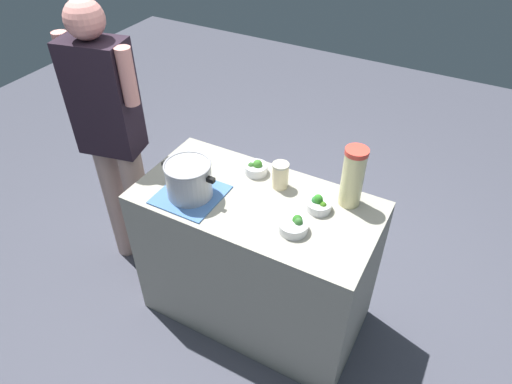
{
  "coord_description": "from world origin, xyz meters",
  "views": [
    {
      "loc": [
        -0.84,
        1.54,
        2.39
      ],
      "look_at": [
        0.0,
        0.0,
        0.95
      ],
      "focal_mm": 32.16,
      "sensor_mm": 36.0,
      "label": 1
    }
  ],
  "objects_px": {
    "broccoli_bowl_center": "(256,168)",
    "broccoli_bowl_back": "(294,226)",
    "lemonade_pitcher": "(353,177)",
    "person_cook": "(112,138)",
    "broccoli_bowl_front": "(319,204)",
    "cooking_pot": "(189,179)",
    "mason_jar": "(280,175)"
  },
  "relations": [
    {
      "from": "broccoli_bowl_center",
      "to": "broccoli_bowl_back",
      "type": "xyz_separation_m",
      "value": [
        -0.37,
        0.3,
        -0.0
      ]
    },
    {
      "from": "lemonade_pitcher",
      "to": "person_cook",
      "type": "xyz_separation_m",
      "value": [
        1.36,
        0.19,
        -0.09
      ]
    },
    {
      "from": "broccoli_bowl_center",
      "to": "broccoli_bowl_back",
      "type": "relative_size",
      "value": 0.88
    },
    {
      "from": "broccoli_bowl_front",
      "to": "broccoli_bowl_center",
      "type": "bearing_deg",
      "value": -15.48
    },
    {
      "from": "lemonade_pitcher",
      "to": "person_cook",
      "type": "bearing_deg",
      "value": 7.86
    },
    {
      "from": "broccoli_bowl_front",
      "to": "broccoli_bowl_center",
      "type": "distance_m",
      "value": 0.43
    },
    {
      "from": "lemonade_pitcher",
      "to": "person_cook",
      "type": "height_order",
      "value": "person_cook"
    },
    {
      "from": "cooking_pot",
      "to": "mason_jar",
      "type": "height_order",
      "value": "cooking_pot"
    },
    {
      "from": "mason_jar",
      "to": "person_cook",
      "type": "xyz_separation_m",
      "value": [
        1.0,
        0.14,
        -0.01
      ]
    },
    {
      "from": "broccoli_bowl_front",
      "to": "cooking_pot",
      "type": "bearing_deg",
      "value": 19.13
    },
    {
      "from": "lemonade_pitcher",
      "to": "broccoli_bowl_back",
      "type": "bearing_deg",
      "value": 63.23
    },
    {
      "from": "mason_jar",
      "to": "broccoli_bowl_front",
      "type": "xyz_separation_m",
      "value": [
        -0.24,
        0.07,
        -0.04
      ]
    },
    {
      "from": "cooking_pot",
      "to": "broccoli_bowl_center",
      "type": "relative_size",
      "value": 2.48
    },
    {
      "from": "lemonade_pitcher",
      "to": "broccoli_bowl_front",
      "type": "height_order",
      "value": "lemonade_pitcher"
    },
    {
      "from": "lemonade_pitcher",
      "to": "mason_jar",
      "type": "bearing_deg",
      "value": 7.78
    },
    {
      "from": "broccoli_bowl_back",
      "to": "person_cook",
      "type": "height_order",
      "value": "person_cook"
    },
    {
      "from": "broccoli_bowl_front",
      "to": "person_cook",
      "type": "distance_m",
      "value": 1.25
    },
    {
      "from": "mason_jar",
      "to": "broccoli_bowl_back",
      "type": "distance_m",
      "value": 0.33
    },
    {
      "from": "person_cook",
      "to": "lemonade_pitcher",
      "type": "bearing_deg",
      "value": -172.14
    },
    {
      "from": "mason_jar",
      "to": "cooking_pot",
      "type": "bearing_deg",
      "value": 37.63
    },
    {
      "from": "broccoli_bowl_front",
      "to": "broccoli_bowl_back",
      "type": "xyz_separation_m",
      "value": [
        0.04,
        0.19,
        -0.0
      ]
    },
    {
      "from": "mason_jar",
      "to": "broccoli_bowl_front",
      "type": "distance_m",
      "value": 0.26
    },
    {
      "from": "lemonade_pitcher",
      "to": "broccoli_bowl_back",
      "type": "xyz_separation_m",
      "value": [
        0.16,
        0.31,
        -0.13
      ]
    },
    {
      "from": "mason_jar",
      "to": "lemonade_pitcher",
      "type": "bearing_deg",
      "value": -172.22
    },
    {
      "from": "cooking_pot",
      "to": "broccoli_bowl_back",
      "type": "height_order",
      "value": "cooking_pot"
    },
    {
      "from": "mason_jar",
      "to": "broccoli_bowl_back",
      "type": "height_order",
      "value": "mason_jar"
    },
    {
      "from": "lemonade_pitcher",
      "to": "mason_jar",
      "type": "xyz_separation_m",
      "value": [
        0.36,
        0.05,
        -0.09
      ]
    },
    {
      "from": "cooking_pot",
      "to": "lemonade_pitcher",
      "type": "distance_m",
      "value": 0.8
    },
    {
      "from": "broccoli_bowl_back",
      "to": "person_cook",
      "type": "bearing_deg",
      "value": -5.81
    },
    {
      "from": "broccoli_bowl_front",
      "to": "person_cook",
      "type": "xyz_separation_m",
      "value": [
        1.25,
        0.07,
        0.04
      ]
    },
    {
      "from": "person_cook",
      "to": "broccoli_bowl_front",
      "type": "bearing_deg",
      "value": -176.87
    },
    {
      "from": "broccoli_bowl_front",
      "to": "broccoli_bowl_back",
      "type": "distance_m",
      "value": 0.2
    }
  ]
}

